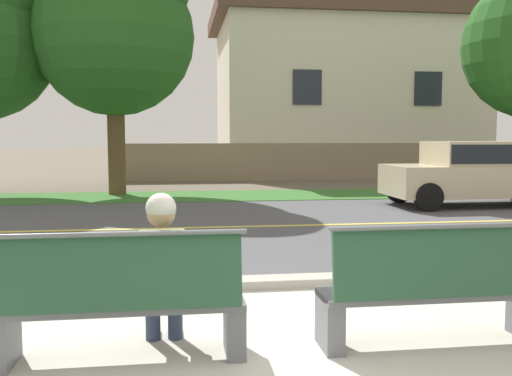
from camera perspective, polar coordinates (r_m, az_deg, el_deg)
name	(u,v)px	position (r m, az deg, el deg)	size (l,w,h in m)	color
ground_plane	(217,216)	(11.81, -4.01, -2.85)	(140.00, 140.00, 0.00)	#665B4C
sidewalk_pavement	(285,356)	(4.46, 2.91, -16.58)	(44.00, 3.60, 0.01)	beige
curb_edge	(251,283)	(6.28, -0.46, -9.60)	(44.00, 0.30, 0.11)	#ADA89E
street_asphalt	(222,227)	(10.33, -3.44, -3.99)	(52.00, 8.00, 0.01)	#515156
road_centre_line	(222,227)	(10.33, -3.44, -3.97)	(48.00, 0.14, 0.01)	#E0CC4C
far_verge_grass	(207,196)	(15.73, -4.98, -0.80)	(48.00, 2.80, 0.02)	#38702D
bench_left	(121,304)	(4.29, -13.51, -11.30)	(1.81, 0.48, 1.01)	slate
bench_right	(436,291)	(4.71, 17.71, -9.91)	(1.81, 0.48, 1.01)	slate
seated_person_olive	(162,267)	(4.38, -9.46, -7.90)	(0.52, 0.68, 1.25)	#333D56
car_beige_near	(477,170)	(14.45, 21.47, 1.68)	(4.30, 1.86, 1.54)	#C6B793
shade_tree_left	(119,23)	(16.67, -13.72, 15.87)	(4.45, 4.45, 7.35)	brown
garden_wall	(288,162)	(21.29, 3.21, 2.67)	(13.00, 0.36, 1.40)	gray
house_across_street	(344,94)	(25.19, 8.87, 9.42)	(11.44, 6.91, 6.93)	beige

